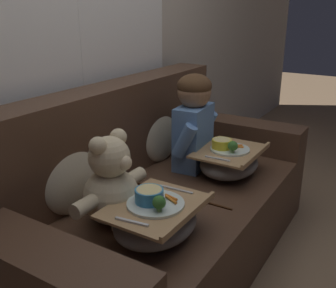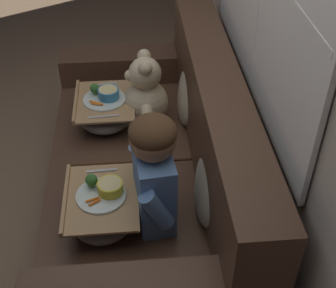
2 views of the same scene
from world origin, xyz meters
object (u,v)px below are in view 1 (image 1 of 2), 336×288
at_px(throw_pillow_behind_child, 158,131).
at_px(throw_pillow_behind_teddy, 69,172).
at_px(lap_tray_teddy, 156,219).
at_px(teddy_bear, 112,186).
at_px(lap_tray_child, 229,161).
at_px(couch, 154,204).
at_px(child_figure, 194,117).

xyz_separation_m(throw_pillow_behind_child, throw_pillow_behind_teddy, (-0.78, 0.00, 0.00)).
height_order(throw_pillow_behind_teddy, lap_tray_teddy, throw_pillow_behind_teddy).
bearing_deg(throw_pillow_behind_child, teddy_bear, -161.32).
bearing_deg(throw_pillow_behind_child, lap_tray_child, -90.14).
bearing_deg(lap_tray_teddy, teddy_bear, 89.84).
relative_size(couch, throw_pillow_behind_child, 4.87).
xyz_separation_m(throw_pillow_behind_teddy, lap_tray_child, (0.77, -0.50, -0.10)).
height_order(child_figure, lap_tray_teddy, child_figure).
distance_m(couch, lap_tray_teddy, 0.51).
distance_m(throw_pillow_behind_teddy, child_figure, 0.83).
height_order(throw_pillow_behind_child, teddy_bear, teddy_bear).
relative_size(couch, child_figure, 3.48).
bearing_deg(child_figure, throw_pillow_behind_teddy, 161.65).
bearing_deg(lap_tray_child, teddy_bear, 163.18).
bearing_deg(throw_pillow_behind_teddy, lap_tray_child, -32.66).
xyz_separation_m(couch, child_figure, (0.39, -0.03, 0.41)).
bearing_deg(lap_tray_teddy, couch, 34.80).
bearing_deg(throw_pillow_behind_teddy, teddy_bear, -90.00).
height_order(couch, lap_tray_teddy, couch).
relative_size(throw_pillow_behind_child, teddy_bear, 0.89).
bearing_deg(lap_tray_child, throw_pillow_behind_child, 89.86).
bearing_deg(child_figure, teddy_bear, -179.64).
bearing_deg(child_figure, lap_tray_child, -90.32).
height_order(couch, throw_pillow_behind_teddy, couch).
height_order(throw_pillow_behind_teddy, child_figure, child_figure).
xyz_separation_m(child_figure, lap_tray_teddy, (-0.78, -0.24, -0.23)).
relative_size(teddy_bear, lap_tray_child, 1.07).
bearing_deg(couch, throw_pillow_behind_teddy, 149.67).
xyz_separation_m(throw_pillow_behind_teddy, lap_tray_teddy, (-0.00, -0.50, -0.10)).
height_order(throw_pillow_behind_teddy, teddy_bear, teddy_bear).
relative_size(couch, lap_tray_teddy, 4.66).
bearing_deg(throw_pillow_behind_teddy, throw_pillow_behind_child, 0.00).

